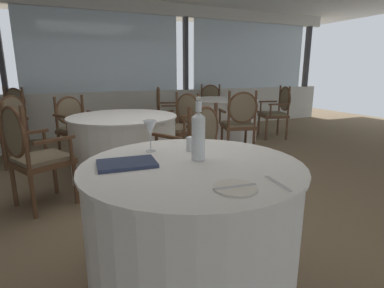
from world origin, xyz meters
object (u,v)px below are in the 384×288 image
(dining_chair_0_1, at_px, (240,118))
(dining_chair_0_2, at_px, (278,108))
(dining_chair_1_3, at_px, (194,146))
(dining_chair_2_1, at_px, (10,112))
(water_tumbler, at_px, (192,144))
(dining_chair_0_0, at_px, (165,111))
(wine_glass, at_px, (150,128))
(dining_chair_1_0, at_px, (182,121))
(water_bottle, at_px, (198,135))
(menu_book, at_px, (127,164))
(side_plate, at_px, (235,188))
(dining_chair_0_3, at_px, (211,103))
(dining_chair_2_0, at_px, (7,125))
(dining_chair_1_2, at_px, (30,149))
(dining_chair_1_1, at_px, (75,124))

(dining_chair_0_1, bearing_deg, dining_chair_0_2, -45.00)
(dining_chair_1_3, bearing_deg, dining_chair_2_1, 1.92)
(water_tumbler, height_order, dining_chair_0_0, dining_chair_0_0)
(wine_glass, distance_m, dining_chair_1_0, 2.43)
(water_bottle, height_order, menu_book, water_bottle)
(dining_chair_1_3, bearing_deg, wine_glass, 111.77)
(dining_chair_0_0, relative_size, dining_chair_0_2, 0.98)
(water_bottle, height_order, wine_glass, water_bottle)
(menu_book, relative_size, dining_chair_1_3, 0.33)
(water_tumbler, height_order, menu_book, water_tumbler)
(water_bottle, height_order, dining_chair_0_2, water_bottle)
(dining_chair_1_0, bearing_deg, dining_chair_0_2, 167.92)
(side_plate, height_order, dining_chair_0_3, dining_chair_0_3)
(water_bottle, relative_size, dining_chair_0_3, 0.37)
(side_plate, height_order, dining_chair_1_0, dining_chair_1_0)
(water_bottle, xyz_separation_m, dining_chair_2_1, (-1.49, 4.47, -0.33))
(side_plate, xyz_separation_m, wine_glass, (-0.16, 0.76, 0.15))
(side_plate, distance_m, dining_chair_0_0, 4.24)
(wine_glass, bearing_deg, dining_chair_2_0, 112.76)
(dining_chair_1_0, relative_size, dining_chair_2_0, 0.99)
(dining_chair_0_0, xyz_separation_m, dining_chair_0_1, (0.74, -1.34, 0.00))
(wine_glass, height_order, dining_chair_2_1, dining_chair_2_1)
(water_bottle, height_order, water_tumbler, water_bottle)
(side_plate, xyz_separation_m, dining_chair_0_0, (1.08, 4.10, -0.20))
(dining_chair_2_0, bearing_deg, dining_chair_1_2, 143.49)
(wine_glass, relative_size, dining_chair_1_3, 0.21)
(dining_chair_0_3, xyz_separation_m, dining_chair_1_1, (-2.89, -1.48, -0.02))
(dining_chair_1_0, xyz_separation_m, dining_chair_1_1, (-1.41, 0.45, -0.01))
(dining_chair_1_2, bearing_deg, water_bottle, -83.08)
(water_tumbler, bearing_deg, menu_book, -162.65)
(dining_chair_0_2, height_order, dining_chair_1_2, dining_chair_1_2)
(dining_chair_0_2, bearing_deg, water_bottle, 60.37)
(dining_chair_0_1, distance_m, dining_chair_1_0, 0.89)
(dining_chair_0_1, distance_m, dining_chair_0_2, 1.53)
(dining_chair_1_0, bearing_deg, dining_chair_2_1, -67.74)
(side_plate, distance_m, dining_chair_0_1, 3.31)
(wine_glass, distance_m, dining_chair_0_1, 2.83)
(side_plate, relative_size, dining_chair_2_1, 0.20)
(dining_chair_1_3, bearing_deg, water_tumbler, 127.68)
(water_bottle, distance_m, dining_chair_1_0, 2.61)
(dining_chair_0_3, bearing_deg, dining_chair_0_2, 45.14)
(wine_glass, xyz_separation_m, dining_chair_2_0, (-1.17, 2.80, -0.35))
(dining_chair_1_3, distance_m, dining_chair_2_1, 3.95)
(dining_chair_0_3, bearing_deg, dining_chair_2_0, -55.14)
(dining_chair_1_2, relative_size, dining_chair_2_0, 1.02)
(side_plate, distance_m, dining_chair_0_3, 5.40)
(water_bottle, bearing_deg, wine_glass, 124.61)
(side_plate, relative_size, wine_glass, 0.98)
(dining_chair_0_0, xyz_separation_m, dining_chair_2_1, (-2.52, 0.84, 0.01))
(dining_chair_0_1, relative_size, dining_chair_0_3, 1.01)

